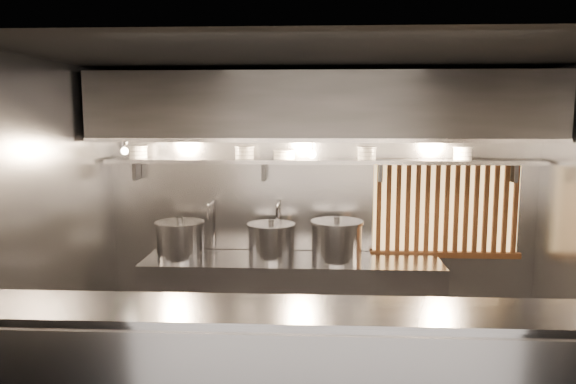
# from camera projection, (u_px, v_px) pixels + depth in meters

# --- Properties ---
(ceiling) EXTENTS (4.50, 4.50, 0.00)m
(ceiling) POSITION_uv_depth(u_px,v_px,m) (324.00, 56.00, 4.28)
(ceiling) COLOR black
(ceiling) RESTS_ON wall_back
(wall_back) EXTENTS (4.50, 0.00, 4.50)m
(wall_back) POSITION_uv_depth(u_px,v_px,m) (321.00, 205.00, 5.96)
(wall_back) COLOR gray
(wall_back) RESTS_ON floor
(wall_left) EXTENTS (0.00, 3.00, 3.00)m
(wall_left) POSITION_uv_depth(u_px,v_px,m) (48.00, 232.00, 4.59)
(wall_left) COLOR gray
(wall_left) RESTS_ON floor
(cooking_bench) EXTENTS (3.00, 0.70, 0.90)m
(cooking_bench) POSITION_uv_depth(u_px,v_px,m) (291.00, 302.00, 5.74)
(cooking_bench) COLOR #A1A1A6
(cooking_bench) RESTS_ON floor
(bowl_shelf) EXTENTS (4.40, 0.34, 0.04)m
(bowl_shelf) POSITION_uv_depth(u_px,v_px,m) (322.00, 161.00, 5.71)
(bowl_shelf) COLOR #A1A1A6
(bowl_shelf) RESTS_ON wall_back
(exhaust_hood) EXTENTS (4.40, 0.81, 0.65)m
(exhaust_hood) POSITION_uv_depth(u_px,v_px,m) (322.00, 107.00, 5.42)
(exhaust_hood) COLOR #2D2D30
(exhaust_hood) RESTS_ON ceiling
(wood_screen) EXTENTS (1.56, 0.09, 1.04)m
(wood_screen) POSITION_uv_depth(u_px,v_px,m) (446.00, 208.00, 5.84)
(wood_screen) COLOR #FBC470
(wood_screen) RESTS_ON wall_back
(faucet_left) EXTENTS (0.04, 0.30, 0.50)m
(faucet_left) POSITION_uv_depth(u_px,v_px,m) (212.00, 215.00, 5.90)
(faucet_left) COLOR silver
(faucet_left) RESTS_ON wall_back
(faucet_right) EXTENTS (0.04, 0.30, 0.50)m
(faucet_right) POSITION_uv_depth(u_px,v_px,m) (278.00, 215.00, 5.86)
(faucet_right) COLOR silver
(faucet_right) RESTS_ON wall_back
(heat_lamp) EXTENTS (0.25, 0.35, 0.20)m
(heat_lamp) POSITION_uv_depth(u_px,v_px,m) (122.00, 145.00, 5.32)
(heat_lamp) COLOR #A1A1A6
(heat_lamp) RESTS_ON exhaust_hood
(pendant_bulb) EXTENTS (0.09, 0.09, 0.19)m
(pendant_bulb) POSITION_uv_depth(u_px,v_px,m) (312.00, 154.00, 5.59)
(pendant_bulb) COLOR #2D2D30
(pendant_bulb) RESTS_ON exhaust_hood
(stock_pot_left) EXTENTS (0.66, 0.66, 0.42)m
(stock_pot_left) POSITION_uv_depth(u_px,v_px,m) (180.00, 240.00, 5.67)
(stock_pot_left) COLOR #A1A1A6
(stock_pot_left) RESTS_ON cooking_bench
(stock_pot_mid) EXTENTS (0.51, 0.51, 0.40)m
(stock_pot_mid) POSITION_uv_depth(u_px,v_px,m) (271.00, 241.00, 5.67)
(stock_pot_mid) COLOR #A1A1A6
(stock_pot_mid) RESTS_ON cooking_bench
(stock_pot_right) EXTENTS (0.58, 0.58, 0.45)m
(stock_pot_right) POSITION_uv_depth(u_px,v_px,m) (337.00, 241.00, 5.59)
(stock_pot_right) COLOR #A1A1A6
(stock_pot_right) RESTS_ON cooking_bench
(bowl_stack_0) EXTENTS (0.20, 0.20, 0.13)m
(bowl_stack_0) POSITION_uv_depth(u_px,v_px,m) (138.00, 152.00, 5.80)
(bowl_stack_0) COLOR white
(bowl_stack_0) RESTS_ON bowl_shelf
(bowl_stack_1) EXTENTS (0.21, 0.21, 0.13)m
(bowl_stack_1) POSITION_uv_depth(u_px,v_px,m) (245.00, 152.00, 5.74)
(bowl_stack_1) COLOR white
(bowl_stack_1) RESTS_ON bowl_shelf
(bowl_stack_2) EXTENTS (0.24, 0.24, 0.09)m
(bowl_stack_2) POSITION_uv_depth(u_px,v_px,m) (284.00, 154.00, 5.72)
(bowl_stack_2) COLOR white
(bowl_stack_2) RESTS_ON bowl_shelf
(bowl_stack_3) EXTENTS (0.20, 0.20, 0.13)m
(bowl_stack_3) POSITION_uv_depth(u_px,v_px,m) (367.00, 153.00, 5.68)
(bowl_stack_3) COLOR white
(bowl_stack_3) RESTS_ON bowl_shelf
(bowl_stack_4) EXTENTS (0.20, 0.20, 0.13)m
(bowl_stack_4) POSITION_uv_depth(u_px,v_px,m) (463.00, 153.00, 5.63)
(bowl_stack_4) COLOR white
(bowl_stack_4) RESTS_ON bowl_shelf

